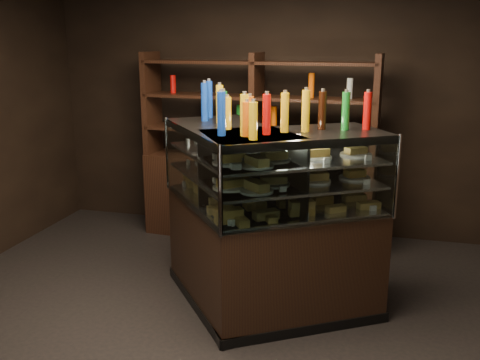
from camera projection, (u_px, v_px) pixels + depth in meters
name	position (u px, v px, depth m)	size (l,w,h in m)	color
ground	(201.00, 337.00, 3.94)	(5.00, 5.00, 0.00)	black
room_shell	(195.00, 69.00, 3.45)	(5.02, 5.02, 3.01)	black
display_case	(261.00, 251.00, 4.25)	(1.96, 1.49, 1.48)	black
food_display	(261.00, 174.00, 4.09)	(1.57, 1.08, 0.45)	gold
bottles_top	(262.00, 111.00, 3.97)	(1.39, 0.94, 0.30)	#D8590A
potted_conifer	(351.00, 249.00, 4.52)	(0.33, 0.33, 0.71)	black
back_shelving	(256.00, 186.00, 5.72)	(2.49, 0.58, 2.00)	black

